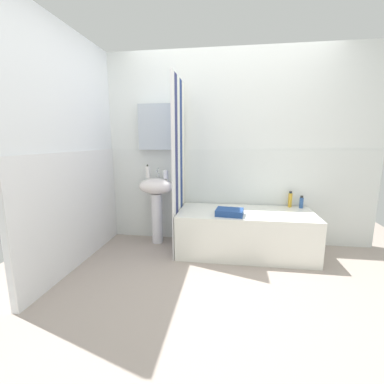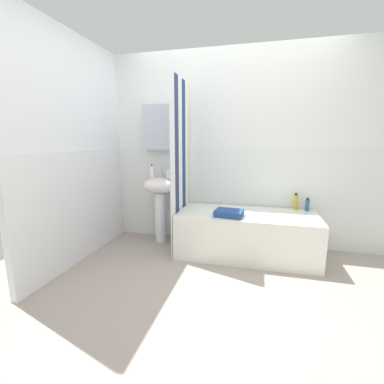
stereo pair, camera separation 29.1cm
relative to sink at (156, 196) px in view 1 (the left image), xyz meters
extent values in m
cube|color=#A6978C|center=(0.88, -1.03, -0.64)|extent=(4.80, 5.60, 0.04)
cube|color=white|center=(0.88, 0.24, 0.58)|extent=(3.60, 0.05, 2.40)
cube|color=white|center=(0.88, 0.21, -0.02)|extent=(3.60, 0.02, 1.20)
cube|color=silver|center=(0.00, 0.15, 0.86)|extent=(0.48, 0.12, 0.56)
cube|color=white|center=(-0.69, -0.69, 0.58)|extent=(0.05, 1.81, 2.40)
cube|color=white|center=(-0.66, -0.69, -0.02)|extent=(0.02, 1.81, 1.20)
cylinder|color=white|center=(0.00, 0.00, -0.30)|extent=(0.14, 0.14, 0.64)
ellipsoid|color=white|center=(0.00, 0.00, 0.13)|extent=(0.44, 0.34, 0.20)
cylinder|color=silver|center=(0.00, 0.10, 0.25)|extent=(0.03, 0.03, 0.05)
cylinder|color=silver|center=(0.00, 0.05, 0.31)|extent=(0.02, 0.10, 0.02)
sphere|color=silver|center=(0.00, 0.10, 0.34)|extent=(0.03, 0.03, 0.03)
cylinder|color=white|center=(-0.12, 0.04, 0.30)|extent=(0.05, 0.05, 0.14)
sphere|color=#2B2D21|center=(-0.12, 0.04, 0.38)|extent=(0.02, 0.02, 0.02)
cylinder|color=silver|center=(0.13, -0.01, 0.28)|extent=(0.06, 0.06, 0.11)
cube|color=white|center=(1.11, -0.16, -0.37)|extent=(1.55, 0.71, 0.50)
cube|color=white|center=(0.32, -0.45, 0.38)|extent=(0.01, 0.14, 2.00)
cube|color=navy|center=(0.32, -0.30, 0.38)|extent=(0.01, 0.14, 2.00)
cube|color=white|center=(0.32, -0.16, 0.38)|extent=(0.01, 0.14, 2.00)
cube|color=navy|center=(0.32, -0.02, 0.38)|extent=(0.01, 0.14, 2.00)
cube|color=white|center=(0.32, 0.12, 0.38)|extent=(0.01, 0.14, 2.00)
cylinder|color=#305798|center=(1.78, 0.11, -0.05)|extent=(0.05, 0.05, 0.13)
cylinder|color=black|center=(1.78, 0.11, 0.02)|extent=(0.03, 0.03, 0.02)
cylinder|color=gold|center=(1.66, 0.13, -0.03)|extent=(0.05, 0.05, 0.17)
cylinder|color=black|center=(1.66, 0.13, 0.07)|extent=(0.03, 0.03, 0.02)
cube|color=navy|center=(0.92, -0.34, -0.08)|extent=(0.32, 0.26, 0.07)
camera|label=1|loc=(0.92, -3.20, 0.69)|focal=24.89mm
camera|label=2|loc=(1.21, -3.14, 0.69)|focal=24.89mm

